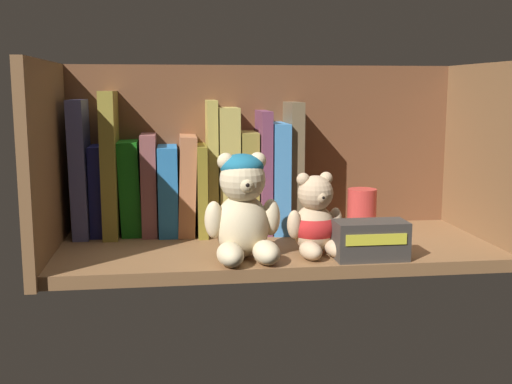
% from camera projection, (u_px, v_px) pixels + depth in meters
% --- Properties ---
extents(shelf_board, '(0.71, 0.29, 0.02)m').
position_uv_depth(shelf_board, '(276.00, 249.00, 1.05)').
color(shelf_board, brown).
rests_on(shelf_board, ground).
extents(shelf_back_panel, '(0.73, 0.01, 0.32)m').
position_uv_depth(shelf_back_panel, '(263.00, 152.00, 1.17)').
color(shelf_back_panel, brown).
rests_on(shelf_back_panel, ground).
extents(shelf_side_panel_left, '(0.02, 0.32, 0.32)m').
position_uv_depth(shelf_side_panel_left, '(47.00, 164.00, 0.98)').
color(shelf_side_panel_left, brown).
rests_on(shelf_side_panel_left, ground).
extents(shelf_side_panel_right, '(0.02, 0.32, 0.32)m').
position_uv_depth(shelf_side_panel_right, '(486.00, 158.00, 1.07)').
color(shelf_side_panel_right, brown).
rests_on(shelf_side_panel_right, ground).
extents(book_0, '(0.03, 0.12, 0.24)m').
position_uv_depth(book_0, '(81.00, 168.00, 1.10)').
color(book_0, '#4A4D80').
rests_on(book_0, shelf_board).
extents(book_1, '(0.02, 0.09, 0.16)m').
position_uv_depth(book_1, '(98.00, 190.00, 1.11)').
color(book_1, navy).
rests_on(book_1, shelf_board).
extents(book_2, '(0.02, 0.14, 0.25)m').
position_uv_depth(book_2, '(111.00, 163.00, 1.10)').
color(book_2, olive).
rests_on(book_2, shelf_board).
extents(book_3, '(0.04, 0.09, 0.16)m').
position_uv_depth(book_3, '(131.00, 187.00, 1.11)').
color(book_3, '#125A11').
rests_on(book_3, shelf_board).
extents(book_4, '(0.03, 0.11, 0.18)m').
position_uv_depth(book_4, '(150.00, 184.00, 1.12)').
color(book_4, brown).
rests_on(book_4, shelf_board).
extents(book_5, '(0.03, 0.12, 0.15)m').
position_uv_depth(book_5, '(168.00, 189.00, 1.12)').
color(book_5, '#2367A5').
rests_on(book_5, shelf_board).
extents(book_6, '(0.04, 0.13, 0.17)m').
position_uv_depth(book_6, '(187.00, 184.00, 1.12)').
color(book_6, '#A56642').
rests_on(book_6, shelf_board).
extents(book_7, '(0.02, 0.15, 0.16)m').
position_uv_depth(book_7, '(201.00, 188.00, 1.13)').
color(book_7, olive).
rests_on(book_7, shelf_board).
extents(book_8, '(0.02, 0.09, 0.23)m').
position_uv_depth(book_8, '(212.00, 166.00, 1.13)').
color(book_8, '#AF9F48').
rests_on(book_8, shelf_board).
extents(book_9, '(0.04, 0.10, 0.22)m').
position_uv_depth(book_9, '(228.00, 170.00, 1.13)').
color(book_9, tan).
rests_on(book_9, shelf_board).
extents(book_10, '(0.03, 0.10, 0.18)m').
position_uv_depth(book_10, '(248.00, 181.00, 1.14)').
color(book_10, olive).
rests_on(book_10, shelf_board).
extents(book_11, '(0.02, 0.13, 0.22)m').
position_uv_depth(book_11, '(262.00, 171.00, 1.14)').
color(book_11, '#69344E').
rests_on(book_11, shelf_board).
extents(book_12, '(0.03, 0.14, 0.19)m').
position_uv_depth(book_12, '(277.00, 176.00, 1.14)').
color(book_12, '#3E80BD').
rests_on(book_12, shelf_board).
extents(book_13, '(0.02, 0.12, 0.23)m').
position_uv_depth(book_13, '(292.00, 166.00, 1.15)').
color(book_13, brown).
rests_on(book_13, shelf_board).
extents(teddy_bear_larger, '(0.12, 0.12, 0.16)m').
position_uv_depth(teddy_bear_larger, '(243.00, 209.00, 0.94)').
color(teddy_bear_larger, beige).
rests_on(teddy_bear_larger, shelf_board).
extents(teddy_bear_smaller, '(0.09, 0.10, 0.13)m').
position_uv_depth(teddy_bear_smaller, '(315.00, 222.00, 0.98)').
color(teddy_bear_smaller, tan).
rests_on(teddy_bear_smaller, shelf_board).
extents(pillar_candle, '(0.05, 0.05, 0.08)m').
position_uv_depth(pillar_candle, '(362.00, 212.00, 1.10)').
color(pillar_candle, '#C63833').
rests_on(pillar_candle, shelf_board).
extents(small_product_box, '(0.11, 0.06, 0.06)m').
position_uv_depth(small_product_box, '(371.00, 240.00, 0.95)').
color(small_product_box, '#38332D').
rests_on(small_product_box, shelf_board).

